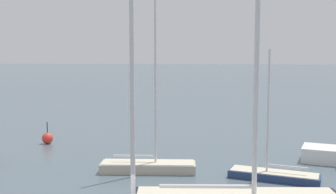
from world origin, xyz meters
The scene contains 3 objects.
sailboat_0 centered at (5.76, 9.56, 0.28)m, with size 4.30×2.32×6.09m.
sailboat_1 centered at (-0.28, 10.28, 0.40)m, with size 4.79×1.59×8.66m.
channel_buoy_0 centered at (-7.92, 16.28, 0.37)m, with size 0.73×0.73×1.44m.
Camera 1 is at (2.74, -9.84, 5.76)m, focal length 44.42 mm.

